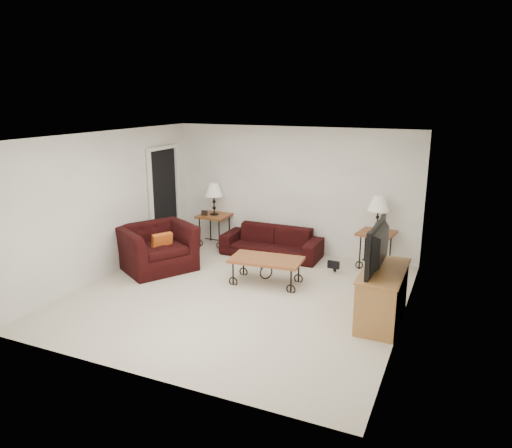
{
  "coord_description": "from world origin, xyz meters",
  "views": [
    {
      "loc": [
        3.13,
        -6.38,
        3.07
      ],
      "look_at": [
        0.0,
        0.7,
        1.0
      ],
      "focal_mm": 33.75,
      "sensor_mm": 36.0,
      "label": 1
    }
  ],
  "objects_px": {
    "sofa": "(271,242)",
    "television": "(384,247)",
    "tv_stand": "(382,295)",
    "side_table_right": "(375,250)",
    "lamp_right": "(378,214)",
    "armchair": "(157,248)",
    "lamp_left": "(214,199)",
    "coffee_table": "(266,271)",
    "backpack": "(335,261)",
    "side_table_left": "(215,230)"
  },
  "relations": [
    {
      "from": "tv_stand",
      "to": "side_table_right",
      "type": "bearing_deg",
      "value": 102.67
    },
    {
      "from": "lamp_right",
      "to": "coffee_table",
      "type": "xyz_separation_m",
      "value": [
        -1.52,
        -1.57,
        -0.78
      ]
    },
    {
      "from": "side_table_left",
      "to": "coffee_table",
      "type": "xyz_separation_m",
      "value": [
        1.83,
        -1.57,
        -0.11
      ]
    },
    {
      "from": "lamp_right",
      "to": "armchair",
      "type": "xyz_separation_m",
      "value": [
        -3.61,
        -1.7,
        -0.6
      ]
    },
    {
      "from": "coffee_table",
      "to": "lamp_right",
      "type": "bearing_deg",
      "value": 45.82
    },
    {
      "from": "television",
      "to": "backpack",
      "type": "relative_size",
      "value": 2.69
    },
    {
      "from": "side_table_left",
      "to": "coffee_table",
      "type": "bearing_deg",
      "value": -40.51
    },
    {
      "from": "side_table_right",
      "to": "coffee_table",
      "type": "height_order",
      "value": "side_table_right"
    },
    {
      "from": "side_table_right",
      "to": "television",
      "type": "xyz_separation_m",
      "value": [
        0.47,
        -2.19,
        0.75
      ]
    },
    {
      "from": "armchair",
      "to": "television",
      "type": "height_order",
      "value": "television"
    },
    {
      "from": "tv_stand",
      "to": "side_table_left",
      "type": "bearing_deg",
      "value": 150.36
    },
    {
      "from": "lamp_left",
      "to": "backpack",
      "type": "relative_size",
      "value": 1.58
    },
    {
      "from": "lamp_left",
      "to": "lamp_right",
      "type": "relative_size",
      "value": 0.99
    },
    {
      "from": "sofa",
      "to": "armchair",
      "type": "relative_size",
      "value": 1.57
    },
    {
      "from": "side_table_left",
      "to": "tv_stand",
      "type": "relative_size",
      "value": 0.52
    },
    {
      "from": "lamp_left",
      "to": "lamp_right",
      "type": "distance_m",
      "value": 3.36
    },
    {
      "from": "side_table_right",
      "to": "lamp_left",
      "type": "xyz_separation_m",
      "value": [
        -3.36,
        -0.0,
        0.66
      ]
    },
    {
      "from": "coffee_table",
      "to": "armchair",
      "type": "xyz_separation_m",
      "value": [
        -2.09,
        -0.14,
        0.18
      ]
    },
    {
      "from": "television",
      "to": "sofa",
      "type": "bearing_deg",
      "value": -129.21
    },
    {
      "from": "coffee_table",
      "to": "backpack",
      "type": "height_order",
      "value": "coffee_table"
    },
    {
      "from": "lamp_right",
      "to": "television",
      "type": "xyz_separation_m",
      "value": [
        0.47,
        -2.19,
        0.08
      ]
    },
    {
      "from": "side_table_left",
      "to": "television",
      "type": "height_order",
      "value": "television"
    },
    {
      "from": "sofa",
      "to": "coffee_table",
      "type": "xyz_separation_m",
      "value": [
        0.47,
        -1.39,
        -0.06
      ]
    },
    {
      "from": "armchair",
      "to": "side_table_left",
      "type": "bearing_deg",
      "value": 22.18
    },
    {
      "from": "coffee_table",
      "to": "armchair",
      "type": "height_order",
      "value": "armchair"
    },
    {
      "from": "side_table_right",
      "to": "coffee_table",
      "type": "bearing_deg",
      "value": -134.18
    },
    {
      "from": "sofa",
      "to": "backpack",
      "type": "distance_m",
      "value": 1.44
    },
    {
      "from": "side_table_left",
      "to": "side_table_right",
      "type": "xyz_separation_m",
      "value": [
        3.36,
        0.0,
        0.0
      ]
    },
    {
      "from": "backpack",
      "to": "armchair",
      "type": "bearing_deg",
      "value": -142.8
    },
    {
      "from": "armchair",
      "to": "backpack",
      "type": "distance_m",
      "value": 3.23
    },
    {
      "from": "lamp_left",
      "to": "backpack",
      "type": "distance_m",
      "value": 2.92
    },
    {
      "from": "armchair",
      "to": "television",
      "type": "distance_m",
      "value": 4.17
    },
    {
      "from": "lamp_left",
      "to": "side_table_right",
      "type": "bearing_deg",
      "value": 0.0
    },
    {
      "from": "side_table_left",
      "to": "backpack",
      "type": "xyz_separation_m",
      "value": [
        2.75,
        -0.56,
        -0.12
      ]
    },
    {
      "from": "coffee_table",
      "to": "side_table_right",
      "type": "bearing_deg",
      "value": 45.82
    },
    {
      "from": "sofa",
      "to": "television",
      "type": "xyz_separation_m",
      "value": [
        2.46,
        -2.01,
        0.8
      ]
    },
    {
      "from": "tv_stand",
      "to": "lamp_right",
      "type": "bearing_deg",
      "value": 102.67
    },
    {
      "from": "sofa",
      "to": "coffee_table",
      "type": "height_order",
      "value": "sofa"
    },
    {
      "from": "tv_stand",
      "to": "backpack",
      "type": "height_order",
      "value": "tv_stand"
    },
    {
      "from": "lamp_left",
      "to": "armchair",
      "type": "xyz_separation_m",
      "value": [
        -0.26,
        -1.7,
        -0.59
      ]
    },
    {
      "from": "side_table_left",
      "to": "side_table_right",
      "type": "height_order",
      "value": "side_table_right"
    },
    {
      "from": "lamp_left",
      "to": "television",
      "type": "xyz_separation_m",
      "value": [
        3.83,
        -2.19,
        0.09
      ]
    },
    {
      "from": "sofa",
      "to": "side_table_right",
      "type": "bearing_deg",
      "value": 5.17
    },
    {
      "from": "side_table_left",
      "to": "side_table_right",
      "type": "relative_size",
      "value": 0.99
    },
    {
      "from": "tv_stand",
      "to": "lamp_left",
      "type": "bearing_deg",
      "value": 150.36
    },
    {
      "from": "coffee_table",
      "to": "armchair",
      "type": "bearing_deg",
      "value": -176.22
    },
    {
      "from": "sofa",
      "to": "television",
      "type": "distance_m",
      "value": 3.28
    },
    {
      "from": "lamp_right",
      "to": "tv_stand",
      "type": "xyz_separation_m",
      "value": [
        0.49,
        -2.19,
        -0.63
      ]
    },
    {
      "from": "sofa",
      "to": "backpack",
      "type": "bearing_deg",
      "value": -15.22
    },
    {
      "from": "side_table_left",
      "to": "coffee_table",
      "type": "height_order",
      "value": "side_table_left"
    }
  ]
}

